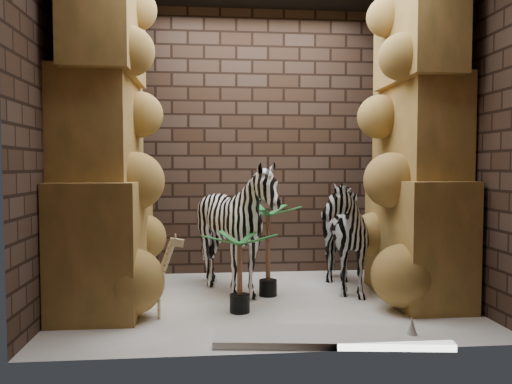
{
  "coord_description": "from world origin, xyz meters",
  "views": [
    {
      "loc": [
        -0.49,
        -4.42,
        1.23
      ],
      "look_at": [
        -0.06,
        0.15,
        0.99
      ],
      "focal_mm": 34.89,
      "sensor_mm": 36.0,
      "label": 1
    }
  ],
  "objects": [
    {
      "name": "wall_front",
      "position": [
        0.0,
        -1.25,
        1.5
      ],
      "size": [
        3.5,
        0.0,
        3.5
      ],
      "primitive_type": "plane",
      "rotation": [
        -1.57,
        0.0,
        0.0
      ],
      "color": "#312017",
      "rests_on": "ground"
    },
    {
      "name": "rock_pillar_left",
      "position": [
        -1.4,
        0.0,
        1.5
      ],
      "size": [
        0.68,
        1.3,
        3.0
      ],
      "primitive_type": null,
      "color": "#BA8443",
      "rests_on": "floor"
    },
    {
      "name": "wall_right",
      "position": [
        1.75,
        0.0,
        1.5
      ],
      "size": [
        0.0,
        3.0,
        3.0
      ],
      "primitive_type": "plane",
      "rotation": [
        1.57,
        0.0,
        -1.57
      ],
      "color": "#312017",
      "rests_on": "ground"
    },
    {
      "name": "giraffe_toy",
      "position": [
        -0.99,
        -0.41,
        0.35
      ],
      "size": [
        0.37,
        0.16,
        0.7
      ],
      "primitive_type": null,
      "rotation": [
        0.0,
        0.0,
        0.11
      ],
      "color": "beige",
      "rests_on": "floor"
    },
    {
      "name": "rock_pillar_right",
      "position": [
        1.42,
        0.0,
        1.5
      ],
      "size": [
        0.58,
        1.25,
        3.0
      ],
      "primitive_type": null,
      "color": "#BA8443",
      "rests_on": "floor"
    },
    {
      "name": "floor",
      "position": [
        0.0,
        0.0,
        0.0
      ],
      "size": [
        3.5,
        3.5,
        0.0
      ],
      "primitive_type": "plane",
      "color": "white",
      "rests_on": "ground"
    },
    {
      "name": "wall_back",
      "position": [
        0.0,
        1.25,
        1.5
      ],
      "size": [
        3.5,
        0.0,
        3.5
      ],
      "primitive_type": "plane",
      "rotation": [
        1.57,
        0.0,
        0.0
      ],
      "color": "#312017",
      "rests_on": "ground"
    },
    {
      "name": "zebra_left",
      "position": [
        -0.24,
        0.23,
        0.57
      ],
      "size": [
        1.34,
        1.51,
        1.15
      ],
      "primitive_type": "imported",
      "rotation": [
        0.0,
        0.0,
        -0.29
      ],
      "color": "white",
      "rests_on": "floor"
    },
    {
      "name": "palm_back",
      "position": [
        -0.24,
        -0.31,
        0.34
      ],
      "size": [
        0.36,
        0.36,
        0.68
      ],
      "primitive_type": null,
      "color": "#2A6E38",
      "rests_on": "floor"
    },
    {
      "name": "palm_front",
      "position": [
        0.06,
        0.2,
        0.44
      ],
      "size": [
        0.36,
        0.36,
        0.87
      ],
      "primitive_type": null,
      "color": "#2A6E38",
      "rests_on": "floor"
    },
    {
      "name": "zebra_right",
      "position": [
        0.74,
        0.37,
        0.64
      ],
      "size": [
        0.63,
        1.11,
        1.28
      ],
      "primitive_type": "imported",
      "rotation": [
        0.0,
        0.0,
        0.04
      ],
      "color": "white",
      "rests_on": "floor"
    },
    {
      "name": "surfboard",
      "position": [
        0.35,
        -1.05,
        0.03
      ],
      "size": [
        1.66,
        0.59,
        0.05
      ],
      "primitive_type": "cube",
      "rotation": [
        0.0,
        0.0,
        -0.12
      ],
      "color": "silver",
      "rests_on": "floor"
    },
    {
      "name": "wall_left",
      "position": [
        -1.75,
        0.0,
        1.5
      ],
      "size": [
        0.0,
        3.0,
        3.0
      ],
      "primitive_type": "plane",
      "rotation": [
        1.57,
        0.0,
        1.57
      ],
      "color": "#312017",
      "rests_on": "ground"
    }
  ]
}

